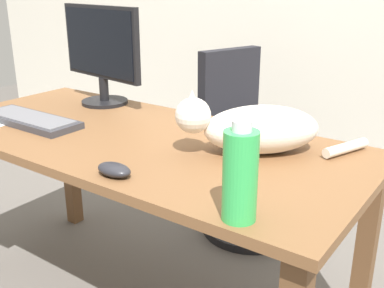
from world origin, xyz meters
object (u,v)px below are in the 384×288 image
at_px(cat, 254,128).
at_px(computer_mouse, 114,170).
at_px(monitor, 101,51).
at_px(office_chair, 245,157).
at_px(water_bottle, 240,175).
at_px(keyboard, 30,120).

distance_m(cat, computer_mouse, 0.45).
xyz_separation_m(monitor, cat, (0.82, -0.16, -0.15)).
bearing_deg(cat, office_chair, 120.18).
xyz_separation_m(office_chair, cat, (0.40, -0.69, 0.40)).
relative_size(computer_mouse, water_bottle, 0.47).
height_order(computer_mouse, water_bottle, water_bottle).
relative_size(office_chair, keyboard, 2.06).
relative_size(keyboard, water_bottle, 1.88).
height_order(office_chair, cat, same).
bearing_deg(office_chair, cat, -59.82).
relative_size(monitor, cat, 0.98).
bearing_deg(water_bottle, keyboard, 169.66).
bearing_deg(water_bottle, cat, 114.16).
height_order(keyboard, computer_mouse, computer_mouse).
xyz_separation_m(computer_mouse, water_bottle, (0.40, -0.01, 0.09)).
distance_m(office_chair, cat, 0.89).
bearing_deg(office_chair, water_bottle, -61.96).
xyz_separation_m(monitor, computer_mouse, (0.60, -0.55, -0.21)).
bearing_deg(keyboard, water_bottle, -10.34).
distance_m(keyboard, computer_mouse, 0.64).
height_order(monitor, water_bottle, monitor).
bearing_deg(computer_mouse, office_chair, 99.23).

